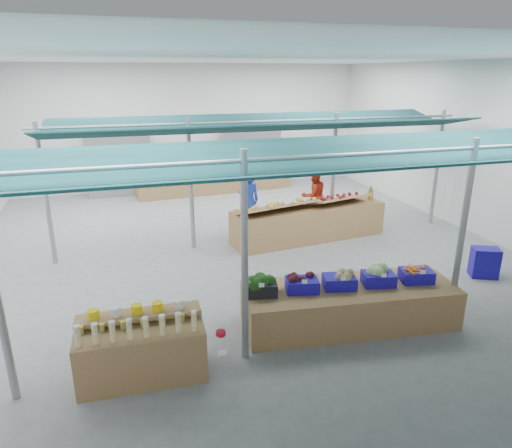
# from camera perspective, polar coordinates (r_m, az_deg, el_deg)

# --- Properties ---
(floor) EXTENTS (13.00, 13.00, 0.00)m
(floor) POSITION_cam_1_polar(r_m,az_deg,el_deg) (10.51, -1.94, -3.35)
(floor) COLOR slate
(floor) RESTS_ON ground
(hall) EXTENTS (13.00, 13.00, 13.00)m
(hall) POSITION_cam_1_polar(r_m,az_deg,el_deg) (11.23, -4.03, 11.98)
(hall) COLOR silver
(hall) RESTS_ON ground
(pole_grid) EXTENTS (10.00, 4.60, 3.00)m
(pole_grid) POSITION_cam_1_polar(r_m,az_deg,el_deg) (8.60, 5.82, 4.29)
(pole_grid) COLOR gray
(pole_grid) RESTS_ON floor
(awnings) EXTENTS (9.50, 7.08, 0.30)m
(awnings) POSITION_cam_1_polar(r_m,az_deg,el_deg) (8.42, 6.03, 10.70)
(awnings) COLOR #0A252C
(awnings) RESTS_ON pole_grid
(back_shelving_left) EXTENTS (2.00, 0.50, 2.00)m
(back_shelving_left) POSITION_cam_1_polar(r_m,az_deg,el_deg) (15.71, -16.72, 7.02)
(back_shelving_left) COLOR #B23F33
(back_shelving_left) RESTS_ON floor
(back_shelving_right) EXTENTS (2.00, 0.50, 2.00)m
(back_shelving_right) POSITION_cam_1_polar(r_m,az_deg,el_deg) (16.34, -0.64, 8.21)
(back_shelving_right) COLOR #B23F33
(back_shelving_right) RESTS_ON floor
(bottle_shelf) EXTENTS (1.67, 1.09, 1.01)m
(bottle_shelf) POSITION_cam_1_polar(r_m,az_deg,el_deg) (6.48, -14.10, -14.80)
(bottle_shelf) COLOR brown
(bottle_shelf) RESTS_ON floor
(veg_counter) EXTENTS (3.49, 1.50, 0.66)m
(veg_counter) POSITION_cam_1_polar(r_m,az_deg,el_deg) (7.62, 11.53, -9.90)
(veg_counter) COLOR brown
(veg_counter) RESTS_ON floor
(fruit_counter) EXTENTS (3.91, 1.38, 0.82)m
(fruit_counter) POSITION_cam_1_polar(r_m,az_deg,el_deg) (11.20, 6.60, 0.15)
(fruit_counter) COLOR brown
(fruit_counter) RESTS_ON floor
(far_counter) EXTENTS (5.37, 1.55, 0.95)m
(far_counter) POSITION_cam_1_polar(r_m,az_deg,el_deg) (15.77, -5.25, 5.81)
(far_counter) COLOR brown
(far_counter) RESTS_ON floor
(crate_stack) EXTENTS (0.60, 0.53, 0.60)m
(crate_stack) POSITION_cam_1_polar(r_m,az_deg,el_deg) (10.19, 26.65, -4.31)
(crate_stack) COLOR #180E99
(crate_stack) RESTS_ON floor
(vendor_left) EXTENTS (0.60, 0.43, 1.53)m
(vendor_left) POSITION_cam_1_polar(r_m,az_deg,el_deg) (11.70, -0.89, 2.89)
(vendor_left) COLOR #1B37B0
(vendor_left) RESTS_ON floor
(vendor_right) EXTENTS (0.81, 0.67, 1.53)m
(vendor_right) POSITION_cam_1_polar(r_m,az_deg,el_deg) (12.30, 7.22, 3.52)
(vendor_right) COLOR red
(vendor_right) RESTS_ON floor
(crate_broccoli) EXTENTS (0.57, 0.45, 0.35)m
(crate_broccoli) POSITION_cam_1_polar(r_m,az_deg,el_deg) (7.02, 0.55, -7.62)
(crate_broccoli) COLOR black
(crate_broccoli) RESTS_ON veg_counter
(crate_beets) EXTENTS (0.57, 0.45, 0.29)m
(crate_beets) POSITION_cam_1_polar(r_m,az_deg,el_deg) (7.17, 5.77, -7.35)
(crate_beets) COLOR #180E99
(crate_beets) RESTS_ON veg_counter
(crate_celeriac) EXTENTS (0.57, 0.45, 0.31)m
(crate_celeriac) POSITION_cam_1_polar(r_m,az_deg,el_deg) (7.35, 10.39, -6.81)
(crate_celeriac) COLOR #180E99
(crate_celeriac) RESTS_ON veg_counter
(crate_cabbage) EXTENTS (0.57, 0.45, 0.35)m
(crate_cabbage) POSITION_cam_1_polar(r_m,az_deg,el_deg) (7.59, 15.09, -6.21)
(crate_cabbage) COLOR #180E99
(crate_cabbage) RESTS_ON veg_counter
(crate_carrots) EXTENTS (0.57, 0.45, 0.29)m
(crate_carrots) POSITION_cam_1_polar(r_m,az_deg,el_deg) (7.90, 19.41, -6.01)
(crate_carrots) COLOR #180E99
(crate_carrots) RESTS_ON veg_counter
(sparrow) EXTENTS (0.12, 0.09, 0.11)m
(sparrow) POSITION_cam_1_polar(r_m,az_deg,el_deg) (6.85, -0.50, -7.47)
(sparrow) COLOR brown
(sparrow) RESTS_ON crate_broccoli
(pole_ribbon) EXTENTS (0.12, 0.12, 0.28)m
(pole_ribbon) POSITION_cam_1_polar(r_m,az_deg,el_deg) (5.31, -4.41, -13.67)
(pole_ribbon) COLOR #B10B1B
(pole_ribbon) RESTS_ON pole_grid
(apple_heap_yellow) EXTENTS (2.01, 1.14, 0.27)m
(apple_heap_yellow) POSITION_cam_1_polar(r_m,az_deg,el_deg) (10.53, 2.67, 2.36)
(apple_heap_yellow) COLOR #997247
(apple_heap_yellow) RESTS_ON fruit_counter
(apple_heap_red) EXTENTS (1.63, 1.05, 0.27)m
(apple_heap_red) POSITION_cam_1_polar(r_m,az_deg,el_deg) (11.36, 10.32, 3.28)
(apple_heap_red) COLOR #997247
(apple_heap_red) RESTS_ON fruit_counter
(pineapple) EXTENTS (0.14, 0.14, 0.39)m
(pineapple) POSITION_cam_1_polar(r_m,az_deg,el_deg) (11.91, 14.16, 3.79)
(pineapple) COLOR #8C6019
(pineapple) RESTS_ON fruit_counter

